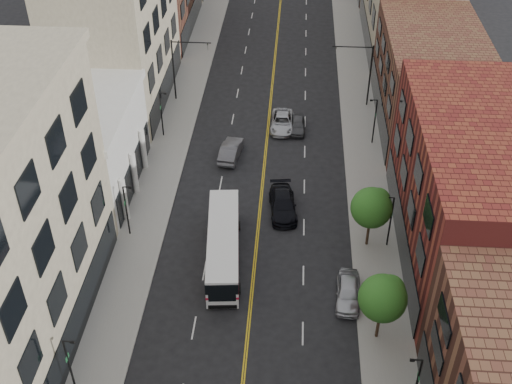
% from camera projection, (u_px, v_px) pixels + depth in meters
% --- Properties ---
extents(sidewalk_left, '(4.00, 110.00, 0.15)m').
position_uv_depth(sidewalk_left, '(164.00, 162.00, 64.08)').
color(sidewalk_left, gray).
rests_on(sidewalk_left, ground).
extents(sidewalk_right, '(4.00, 110.00, 0.15)m').
position_uv_depth(sidewalk_right, '(366.00, 170.00, 63.02)').
color(sidewalk_right, gray).
rests_on(sidewalk_right, ground).
extents(bldg_l_white, '(10.00, 14.00, 8.00)m').
position_uv_depth(bldg_l_white, '(78.00, 149.00, 58.90)').
color(bldg_l_white, silver).
rests_on(bldg_l_white, ground).
extents(bldg_l_far_a, '(10.00, 20.00, 18.00)m').
position_uv_depth(bldg_l_far_a, '(115.00, 24.00, 69.40)').
color(bldg_l_far_a, gray).
rests_on(bldg_l_far_a, ground).
extents(bldg_r_mid, '(10.00, 22.00, 12.00)m').
position_uv_depth(bldg_r_mid, '(473.00, 192.00, 50.32)').
color(bldg_r_mid, '#5D1B18').
rests_on(bldg_r_mid, ground).
extents(bldg_r_far_a, '(10.00, 20.00, 10.00)m').
position_uv_depth(bldg_r_far_a, '(431.00, 80.00, 67.63)').
color(bldg_r_far_a, '#5A2E24').
rests_on(bldg_r_far_a, ground).
extents(tree_r_2, '(3.40, 3.40, 5.59)m').
position_uv_depth(tree_r_2, '(384.00, 297.00, 43.96)').
color(tree_r_2, black).
rests_on(tree_r_2, sidewalk_right).
extents(tree_r_3, '(3.40, 3.40, 5.59)m').
position_uv_depth(tree_r_3, '(373.00, 206.00, 51.91)').
color(tree_r_3, black).
rests_on(tree_r_3, sidewalk_right).
extents(lamp_l_1, '(0.81, 0.55, 5.05)m').
position_uv_depth(lamp_l_1, '(70.00, 363.00, 40.90)').
color(lamp_l_1, black).
rests_on(lamp_l_1, sidewalk_left).
extents(lamp_l_2, '(0.81, 0.55, 5.05)m').
position_uv_depth(lamp_l_2, '(127.00, 208.00, 53.63)').
color(lamp_l_2, black).
rests_on(lamp_l_2, sidewalk_left).
extents(lamp_l_3, '(0.81, 0.55, 5.05)m').
position_uv_depth(lamp_l_3, '(162.00, 112.00, 66.36)').
color(lamp_l_3, black).
rests_on(lamp_l_3, sidewalk_left).
extents(lamp_r_1, '(0.81, 0.55, 5.05)m').
position_uv_depth(lamp_r_1, '(416.00, 383.00, 39.74)').
color(lamp_r_1, black).
rests_on(lamp_r_1, sidewalk_right).
extents(lamp_r_2, '(0.81, 0.55, 5.05)m').
position_uv_depth(lamp_r_2, '(390.00, 219.00, 52.47)').
color(lamp_r_2, black).
rests_on(lamp_r_2, sidewalk_right).
extents(lamp_r_3, '(0.81, 0.55, 5.05)m').
position_uv_depth(lamp_r_3, '(375.00, 119.00, 65.20)').
color(lamp_r_3, black).
rests_on(lamp_r_3, sidewalk_right).
extents(signal_mast_left, '(4.49, 0.18, 7.20)m').
position_uv_depth(signal_mast_left, '(180.00, 63.00, 71.68)').
color(signal_mast_left, black).
rests_on(signal_mast_left, sidewalk_left).
extents(signal_mast_right, '(4.49, 0.18, 7.20)m').
position_uv_depth(signal_mast_right, '(364.00, 69.00, 70.59)').
color(signal_mast_right, black).
rests_on(signal_mast_right, sidewalk_right).
extents(city_bus, '(3.50, 11.53, 2.92)m').
position_uv_depth(city_bus, '(223.00, 244.00, 51.92)').
color(city_bus, silver).
rests_on(city_bus, ground).
extents(car_parked_far, '(2.16, 4.73, 1.57)m').
position_uv_depth(car_parked_far, '(348.00, 292.00, 48.92)').
color(car_parked_far, '#B0B2B8').
rests_on(car_parked_far, ground).
extents(car_lane_behind, '(2.30, 5.13, 1.63)m').
position_uv_depth(car_lane_behind, '(231.00, 150.00, 64.52)').
color(car_lane_behind, '#515056').
rests_on(car_lane_behind, ground).
extents(car_lane_a, '(2.94, 5.86, 1.63)m').
position_uv_depth(car_lane_a, '(283.00, 204.00, 57.50)').
color(car_lane_a, black).
rests_on(car_lane_a, ground).
extents(car_lane_b, '(2.47, 5.32, 1.47)m').
position_uv_depth(car_lane_b, '(282.00, 122.00, 69.08)').
color(car_lane_b, '#B4B5BC').
rests_on(car_lane_b, ground).
extents(car_lane_c, '(1.64, 4.01, 1.36)m').
position_uv_depth(car_lane_c, '(298.00, 125.00, 68.66)').
color(car_lane_c, '#424347').
rests_on(car_lane_c, ground).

